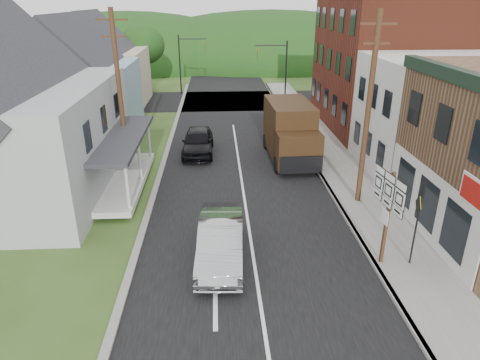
{
  "coord_description": "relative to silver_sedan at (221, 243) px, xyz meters",
  "views": [
    {
      "loc": [
        -1.33,
        -15.31,
        9.38
      ],
      "look_at": [
        -0.37,
        1.54,
        2.2
      ],
      "focal_mm": 32.0,
      "sensor_mm": 36.0,
      "label": 1
    }
  ],
  "objects": [
    {
      "name": "ground",
      "position": [
        1.27,
        1.24,
        -0.79
      ],
      "size": [
        120.0,
        120.0,
        0.0
      ],
      "primitive_type": "plane",
      "color": "#2D4719",
      "rests_on": "ground"
    },
    {
      "name": "road",
      "position": [
        1.27,
        11.24,
        -0.79
      ],
      "size": [
        9.0,
        90.0,
        0.02
      ],
      "primitive_type": "cube",
      "color": "black",
      "rests_on": "ground"
    },
    {
      "name": "cross_road",
      "position": [
        1.27,
        28.24,
        -0.79
      ],
      "size": [
        60.0,
        9.0,
        0.02
      ],
      "primitive_type": "cube",
      "color": "black",
      "rests_on": "ground"
    },
    {
      "name": "sidewalk_right",
      "position": [
        7.17,
        9.24,
        -0.72
      ],
      "size": [
        2.8,
        55.0,
        0.15
      ],
      "primitive_type": "cube",
      "color": "slate",
      "rests_on": "ground"
    },
    {
      "name": "curb_right",
      "position": [
        5.82,
        9.24,
        -0.72
      ],
      "size": [
        0.2,
        55.0,
        0.15
      ],
      "primitive_type": "cube",
      "color": "slate",
      "rests_on": "ground"
    },
    {
      "name": "curb_left",
      "position": [
        -3.38,
        9.24,
        -0.73
      ],
      "size": [
        0.3,
        55.0,
        0.12
      ],
      "primitive_type": "cube",
      "color": "slate",
      "rests_on": "ground"
    },
    {
      "name": "storefront_white",
      "position": [
        12.57,
        8.74,
        2.46
      ],
      "size": [
        8.0,
        7.0,
        6.5
      ],
      "primitive_type": "cube",
      "color": "silver",
      "rests_on": "ground"
    },
    {
      "name": "storefront_red",
      "position": [
        12.57,
        18.24,
        4.21
      ],
      "size": [
        8.0,
        12.0,
        10.0
      ],
      "primitive_type": "cube",
      "color": "maroon",
      "rests_on": "ground"
    },
    {
      "name": "house_gray",
      "position": [
        -10.73,
        7.24,
        3.44
      ],
      "size": [
        10.2,
        12.24,
        8.35
      ],
      "color": "#A8ABAE",
      "rests_on": "ground"
    },
    {
      "name": "house_blue",
      "position": [
        -9.73,
        18.24,
        2.9
      ],
      "size": [
        7.14,
        8.16,
        7.28
      ],
      "color": "#81A1B1",
      "rests_on": "ground"
    },
    {
      "name": "house_cream",
      "position": [
        -10.23,
        27.24,
        2.9
      ],
      "size": [
        7.14,
        8.16,
        7.28
      ],
      "color": "beige",
      "rests_on": "ground"
    },
    {
      "name": "utility_pole_right",
      "position": [
        6.87,
        4.74,
        3.87
      ],
      "size": [
        1.6,
        0.26,
        9.0
      ],
      "color": "#472D19",
      "rests_on": "ground"
    },
    {
      "name": "utility_pole_left",
      "position": [
        -5.23,
        9.24,
        3.87
      ],
      "size": [
        1.6,
        0.26,
        9.0
      ],
      "color": "#472D19",
      "rests_on": "ground"
    },
    {
      "name": "traffic_signal_right",
      "position": [
        5.58,
        24.74,
        2.97
      ],
      "size": [
        2.87,
        0.2,
        6.0
      ],
      "color": "black",
      "rests_on": "ground"
    },
    {
      "name": "traffic_signal_left",
      "position": [
        -3.03,
        31.74,
        2.97
      ],
      "size": [
        2.87,
        0.2,
        6.0
      ],
      "color": "black",
      "rests_on": "ground"
    },
    {
      "name": "tree_left_d",
      "position": [
        -7.73,
        33.24,
        4.09
      ],
      "size": [
        4.8,
        4.8,
        6.94
      ],
      "color": "#382616",
      "rests_on": "ground"
    },
    {
      "name": "forested_ridge",
      "position": [
        1.27,
        56.24,
        -0.79
      ],
      "size": [
        90.0,
        30.0,
        16.0
      ],
      "primitive_type": "ellipsoid",
      "color": "#1C3810",
      "rests_on": "ground"
    },
    {
      "name": "silver_sedan",
      "position": [
        0.0,
        0.0,
        0.0
      ],
      "size": [
        1.92,
        4.88,
        1.58
      ],
      "primitive_type": "imported",
      "rotation": [
        0.0,
        0.0,
        -0.05
      ],
      "color": "#A4A5A9",
      "rests_on": "ground"
    },
    {
      "name": "dark_sedan",
      "position": [
        -1.29,
        12.51,
        0.03
      ],
      "size": [
        2.02,
        4.85,
        1.64
      ],
      "primitive_type": "imported",
      "rotation": [
        0.0,
        0.0,
        -0.02
      ],
      "color": "black",
      "rests_on": "ground"
    },
    {
      "name": "delivery_van",
      "position": [
        4.5,
        11.2,
        0.99
      ],
      "size": [
        2.79,
        6.37,
        3.51
      ],
      "rotation": [
        0.0,
        0.0,
        0.03
      ],
      "color": "black",
      "rests_on": "ground"
    },
    {
      "name": "route_sign_cluster",
      "position": [
        6.02,
        -0.64,
        1.74
      ],
      "size": [
        0.34,
        2.09,
        3.68
      ],
      "rotation": [
        0.0,
        0.0,
        0.13
      ],
      "color": "#472D19",
      "rests_on": "sidewalk_right"
    },
    {
      "name": "warning_sign",
      "position": [
        7.11,
        -0.78,
        1.17
      ],
      "size": [
        0.2,
        0.77,
        2.83
      ],
      "rotation": [
        0.0,
        0.0,
        -0.21
      ],
      "color": "black",
      "rests_on": "sidewalk_right"
    }
  ]
}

